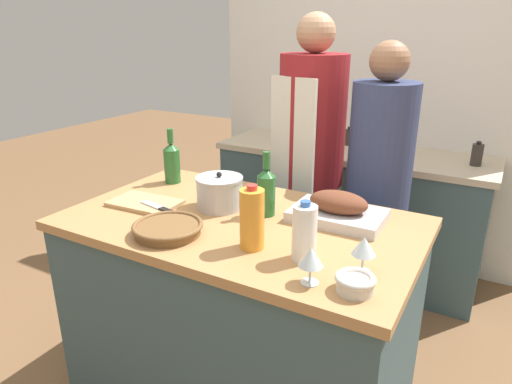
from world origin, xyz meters
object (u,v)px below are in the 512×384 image
person_cook_guest (377,188)px  wine_glass_right (364,247)px  cutting_board (145,203)px  mixing_bowl (355,283)px  knife_chef (158,207)px  roasting_pan (338,210)px  juice_jug (252,219)px  wine_bottle_green (266,191)px  wicker_basket (168,228)px  wine_glass_left (311,258)px  condiment_bottle_short (349,137)px  stock_pot (220,192)px  condiment_bottle_extra (286,130)px  wine_bottle_dark (172,162)px  milk_jug (304,233)px  condiment_bottle_tall (477,155)px  person_cook_aproned (310,161)px

person_cook_guest → wine_glass_right: bearing=-83.1°
cutting_board → mixing_bowl: 1.07m
knife_chef → mixing_bowl: bearing=-11.7°
roasting_pan → cutting_board: bearing=-162.3°
juice_jug → wine_bottle_green: wine_bottle_green is taller
wicker_basket → wine_glass_left: bearing=-5.6°
condiment_bottle_short → person_cook_guest: bearing=-62.0°
cutting_board → stock_pot: 0.35m
knife_chef → condiment_bottle_extra: condiment_bottle_extra is taller
juice_jug → knife_chef: 0.54m
condiment_bottle_extra → person_cook_guest: size_ratio=0.09×
wine_bottle_green → person_cook_guest: (0.30, 0.66, -0.14)m
wicker_basket → cutting_board: bearing=147.0°
stock_pot → wine_bottle_dark: size_ratio=0.74×
knife_chef → wicker_basket: bearing=-40.5°
stock_pot → cutting_board: bearing=-155.6°
wine_bottle_dark → condiment_bottle_extra: wine_bottle_dark is taller
milk_jug → condiment_bottle_extra: milk_jug is taller
mixing_bowl → condiment_bottle_short: condiment_bottle_short is taller
wine_glass_left → condiment_bottle_extra: (-0.98, 1.85, -0.06)m
cutting_board → wine_glass_right: size_ratio=2.52×
wine_glass_left → condiment_bottle_tall: (0.32, 1.79, -0.06)m
wine_bottle_green → knife_chef: (-0.42, -0.20, -0.09)m
wine_bottle_green → wine_bottle_dark: (-0.62, 0.14, 0.00)m
roasting_pan → cutting_board: roasting_pan is taller
condiment_bottle_short → condiment_bottle_extra: 0.47m
roasting_pan → juice_jug: juice_jug is taller
cutting_board → condiment_bottle_short: bearing=76.7°
milk_jug → roasting_pan: bearing=91.9°
stock_pot → condiment_bottle_tall: size_ratio=1.40×
roasting_pan → person_cook_guest: (0.01, 0.57, -0.08)m
wine_bottle_dark → condiment_bottle_extra: 1.29m
condiment_bottle_extra → condiment_bottle_tall: bearing=-2.6°
wine_glass_left → person_cook_aproned: size_ratio=0.07×
cutting_board → wine_bottle_green: 0.56m
juice_jug → condiment_bottle_tall: bearing=70.3°
roasting_pan → person_cook_aproned: 0.75m
mixing_bowl → person_cook_aproned: person_cook_aproned is taller
condiment_bottle_tall → person_cook_aproned: person_cook_aproned is taller
wine_glass_left → knife_chef: wine_glass_left is taller
juice_jug → wine_glass_left: bearing=-23.9°
mixing_bowl → condiment_bottle_tall: bearing=84.2°
stock_pot → condiment_bottle_tall: bearing=56.9°
person_cook_guest → wine_bottle_green: bearing=-120.0°
milk_jug → wine_bottle_green: bearing=136.6°
condiment_bottle_tall → person_cook_guest: size_ratio=0.09×
wine_bottle_dark → condiment_bottle_extra: bearing=89.0°
roasting_pan → condiment_bottle_short: roasting_pan is taller
condiment_bottle_tall → condiment_bottle_short: bearing=172.6°
wine_glass_right → mixing_bowl: bearing=-82.8°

